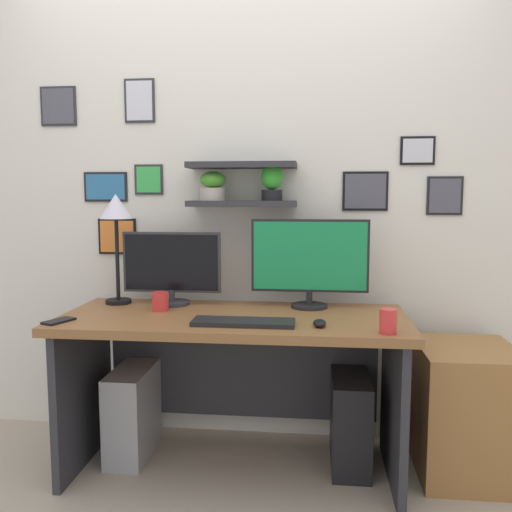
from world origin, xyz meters
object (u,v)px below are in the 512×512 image
at_px(desk_lamp, 116,217).
at_px(drawer_cabinet, 465,410).
at_px(cell_phone, 59,321).
at_px(computer_tower_right, 350,421).
at_px(desk, 235,356).
at_px(keyboard, 243,322).
at_px(monitor_left, 172,267).
at_px(pen_cup, 388,321).
at_px(coffee_mug, 160,301).
at_px(monitor_right, 310,260).
at_px(computer_tower_left, 133,412).
at_px(computer_mouse, 320,323).

height_order(desk_lamp, drawer_cabinet, desk_lamp).
height_order(cell_phone, computer_tower_right, cell_phone).
relative_size(desk, computer_tower_right, 3.60).
bearing_deg(computer_tower_right, keyboard, -149.75).
relative_size(monitor_left, pen_cup, 5.00).
distance_m(keyboard, computer_tower_right, 0.77).
bearing_deg(keyboard, pen_cup, -8.14).
height_order(desk, drawer_cabinet, desk).
relative_size(drawer_cabinet, computer_tower_right, 1.37).
xyz_separation_m(monitor_left, keyboard, (0.42, -0.39, -0.18)).
bearing_deg(coffee_mug, cell_phone, -143.62).
bearing_deg(monitor_right, monitor_left, -179.98).
xyz_separation_m(pen_cup, computer_tower_left, (-1.19, 0.35, -0.58)).
relative_size(cell_phone, drawer_cabinet, 0.23).
distance_m(desk, cell_phone, 0.82).
distance_m(keyboard, computer_tower_left, 0.85).
bearing_deg(keyboard, coffee_mug, 151.62).
bearing_deg(keyboard, computer_tower_right, 30.25).
bearing_deg(monitor_right, computer_tower_right, -28.57).
relative_size(monitor_left, computer_mouse, 5.55).
bearing_deg(drawer_cabinet, pen_cup, -139.55).
bearing_deg(drawer_cabinet, desk, -177.90).
bearing_deg(desk_lamp, pen_cup, -19.93).
bearing_deg(desk_lamp, coffee_mug, -29.51).
relative_size(coffee_mug, pen_cup, 0.90).
bearing_deg(pen_cup, computer_mouse, 162.88).
bearing_deg(pen_cup, cell_phone, 178.27).
height_order(monitor_right, cell_phone, monitor_right).
bearing_deg(computer_mouse, keyboard, 179.69).
distance_m(computer_mouse, cell_phone, 1.14).
relative_size(cell_phone, computer_tower_right, 0.32).
distance_m(coffee_mug, computer_tower_left, 0.60).
relative_size(monitor_right, cell_phone, 4.11).
bearing_deg(desk_lamp, cell_phone, -104.66).
bearing_deg(drawer_cabinet, keyboard, -165.17).
height_order(keyboard, drawer_cabinet, keyboard).
height_order(keyboard, desk_lamp, desk_lamp).
distance_m(desk, monitor_left, 0.56).
xyz_separation_m(monitor_right, drawer_cabinet, (0.73, -0.12, -0.68)).
height_order(computer_mouse, drawer_cabinet, computer_mouse).
relative_size(monitor_right, desk_lamp, 1.03).
relative_size(drawer_cabinet, computer_tower_left, 1.37).
bearing_deg(pen_cup, monitor_left, 154.84).
bearing_deg(monitor_left, computer_mouse, -27.88).
height_order(desk_lamp, computer_tower_right, desk_lamp).
bearing_deg(monitor_left, pen_cup, -25.16).
bearing_deg(cell_phone, pen_cup, 20.61).
relative_size(monitor_left, computer_tower_right, 1.13).
height_order(drawer_cabinet, computer_tower_left, drawer_cabinet).
bearing_deg(desk_lamp, desk, -13.95).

